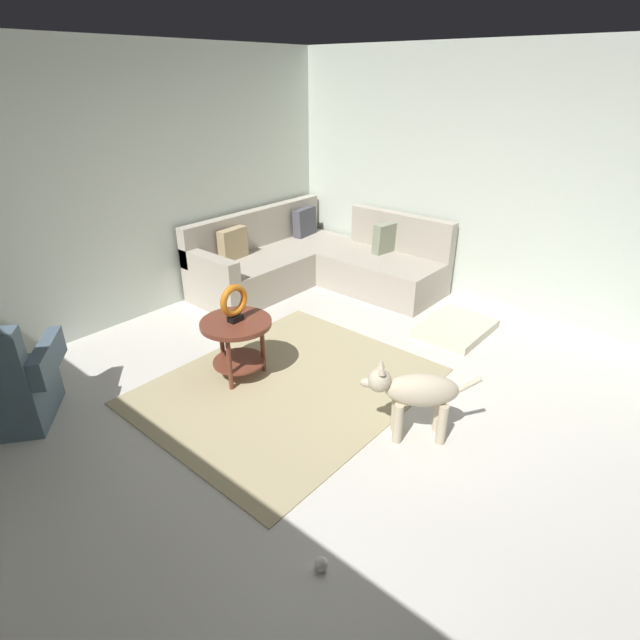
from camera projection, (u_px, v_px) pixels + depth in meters
The scene contains 11 objects.
ground_plane at pixel (342, 434), 3.77m from camera, with size 6.00×6.00×0.10m, color silver.
wall_back at pixel (108, 192), 4.86m from camera, with size 6.00×0.12×2.70m, color silver.
wall_right at pixel (521, 186), 5.14m from camera, with size 0.12×6.00×2.70m, color silver.
area_rug at pixel (288, 386), 4.25m from camera, with size 2.30×1.90×0.01m, color tan.
sectional_couch at pixel (314, 263), 6.14m from camera, with size 2.20×2.25×0.88m.
armchair at pixel (0, 387), 3.67m from camera, with size 1.00×0.96×0.88m.
side_table at pixel (237, 334), 4.22m from camera, with size 0.60×0.60×0.54m.
torus_sculpture at pixel (234, 302), 4.09m from camera, with size 0.28×0.08×0.33m.
dog_bed_mat at pixel (455, 328), 5.12m from camera, with size 0.80×0.60×0.09m, color beige.
dog at pixel (415, 393), 3.51m from camera, with size 0.57×0.70×0.63m.
dog_toy_ball at pixel (321, 564), 2.68m from camera, with size 0.08×0.08×0.08m, color silver.
Camera 1 is at (-2.38, -1.82, 2.40)m, focal length 28.04 mm.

